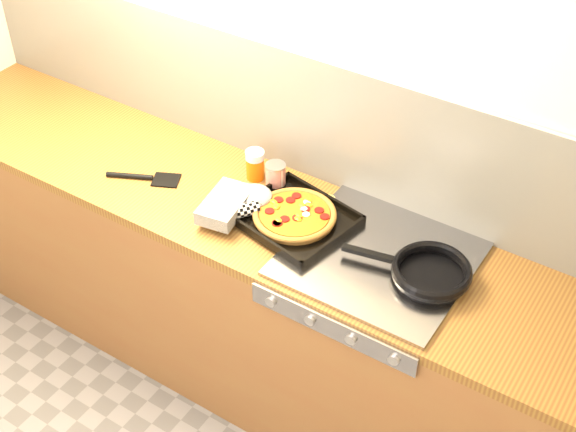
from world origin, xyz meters
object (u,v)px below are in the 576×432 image
Objects in this scene: frying_pan at (430,272)px; juice_glass at (255,165)px; tomato_can at (276,177)px; pizza_on_tray at (276,212)px.

juice_glass is (-0.79, 0.15, 0.02)m from frying_pan.
tomato_can is at bearing -7.64° from juice_glass.
tomato_can is 0.91× the size of juice_glass.
tomato_can is 0.10m from juice_glass.
tomato_can is at bearing 124.44° from pizza_on_tray.
frying_pan is at bearing 1.72° from pizza_on_tray.
pizza_on_tray is 4.88× the size of tomato_can.
juice_glass is at bearing 169.14° from frying_pan.
frying_pan is 0.71m from tomato_can.
frying_pan is (0.58, 0.02, -0.00)m from pizza_on_tray.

